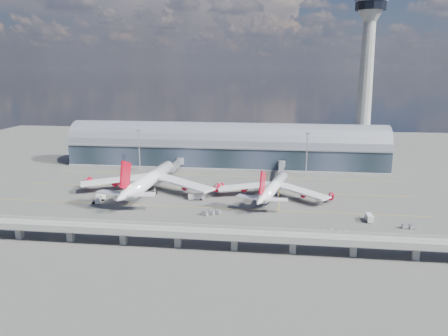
# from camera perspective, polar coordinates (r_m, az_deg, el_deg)

# --- Properties ---
(ground) EXTENTS (500.00, 500.00, 0.00)m
(ground) POSITION_cam_1_polar(r_m,az_deg,el_deg) (208.05, -2.50, -4.31)
(ground) COLOR #474744
(ground) RESTS_ON ground
(taxi_lines) EXTENTS (200.00, 80.12, 0.01)m
(taxi_lines) POSITION_cam_1_polar(r_m,az_deg,el_deg) (228.96, -1.55, -2.69)
(taxi_lines) COLOR gold
(taxi_lines) RESTS_ON ground
(terminal) EXTENTS (200.00, 30.00, 28.00)m
(terminal) POSITION_cam_1_polar(r_m,az_deg,el_deg) (280.39, 0.23, 2.59)
(terminal) COLOR #1C262F
(terminal) RESTS_ON ground
(control_tower) EXTENTS (19.00, 19.00, 103.00)m
(control_tower) POSITION_cam_1_polar(r_m,az_deg,el_deg) (283.30, 17.98, 10.29)
(control_tower) COLOR gray
(control_tower) RESTS_ON ground
(guideway) EXTENTS (220.00, 8.50, 7.20)m
(guideway) POSITION_cam_1_polar(r_m,az_deg,el_deg) (155.45, -6.06, -8.38)
(guideway) COLOR gray
(guideway) RESTS_ON ground
(floodlight_mast_left) EXTENTS (3.00, 0.70, 25.70)m
(floodlight_mast_left) POSITION_cam_1_polar(r_m,az_deg,el_deg) (268.94, -11.04, 2.41)
(floodlight_mast_left) COLOR gray
(floodlight_mast_left) RESTS_ON ground
(floodlight_mast_right) EXTENTS (3.00, 0.70, 25.70)m
(floodlight_mast_right) POSITION_cam_1_polar(r_m,az_deg,el_deg) (255.64, 10.76, 1.88)
(floodlight_mast_right) COLOR gray
(floodlight_mast_right) RESTS_ON ground
(airliner_left) EXTENTS (72.74, 76.42, 23.29)m
(airliner_left) POSITION_cam_1_polar(r_m,az_deg,el_deg) (222.61, -9.78, -1.56)
(airliner_left) COLOR white
(airliner_left) RESTS_ON ground
(airliner_right) EXTENTS (57.33, 60.00, 19.14)m
(airliner_right) POSITION_cam_1_polar(r_m,az_deg,el_deg) (212.55, 6.45, -2.61)
(airliner_right) COLOR white
(airliner_right) RESTS_ON ground
(jet_bridge_left) EXTENTS (4.40, 28.00, 7.25)m
(jet_bridge_left) POSITION_cam_1_polar(r_m,az_deg,el_deg) (262.40, -6.25, 0.43)
(jet_bridge_left) COLOR gray
(jet_bridge_left) RESTS_ON ground
(jet_bridge_right) EXTENTS (4.40, 32.00, 7.25)m
(jet_bridge_right) POSITION_cam_1_polar(r_m,az_deg,el_deg) (253.19, 7.51, -0.07)
(jet_bridge_right) COLOR gray
(jet_bridge_right) RESTS_ON ground
(service_truck_0) EXTENTS (4.68, 7.75, 3.05)m
(service_truck_0) POSITION_cam_1_polar(r_m,az_deg,el_deg) (213.48, -16.12, -3.93)
(service_truck_0) COLOR beige
(service_truck_0) RESTS_ON ground
(service_truck_1) EXTENTS (4.93, 3.77, 2.60)m
(service_truck_1) POSITION_cam_1_polar(r_m,az_deg,el_deg) (218.17, -15.77, -3.62)
(service_truck_1) COLOR beige
(service_truck_1) RESTS_ON ground
(service_truck_2) EXTENTS (8.01, 4.05, 2.79)m
(service_truck_2) POSITION_cam_1_polar(r_m,az_deg,el_deg) (210.11, -3.63, -3.74)
(service_truck_2) COLOR beige
(service_truck_2) RESTS_ON ground
(service_truck_3) EXTENTS (2.71, 6.21, 2.97)m
(service_truck_3) POSITION_cam_1_polar(r_m,az_deg,el_deg) (190.09, 18.43, -6.19)
(service_truck_3) COLOR beige
(service_truck_3) RESTS_ON ground
(service_truck_4) EXTENTS (2.83, 5.32, 3.01)m
(service_truck_4) POSITION_cam_1_polar(r_m,az_deg,el_deg) (221.81, 6.43, -2.87)
(service_truck_4) COLOR beige
(service_truck_4) RESTS_ON ground
(service_truck_5) EXTENTS (4.72, 5.75, 2.65)m
(service_truck_5) POSITION_cam_1_polar(r_m,az_deg,el_deg) (232.95, -11.95, -2.35)
(service_truck_5) COLOR beige
(service_truck_5) RESTS_ON ground
(cargo_train_0) EXTENTS (8.37, 4.97, 1.87)m
(cargo_train_0) POSITION_cam_1_polar(r_m,az_deg,el_deg) (188.50, -1.62, -5.84)
(cargo_train_0) COLOR gray
(cargo_train_0) RESTS_ON ground
(cargo_train_1) EXTENTS (10.52, 3.42, 1.73)m
(cargo_train_1) POSITION_cam_1_polar(r_m,az_deg,el_deg) (172.27, 14.34, -8.12)
(cargo_train_1) COLOR gray
(cargo_train_1) RESTS_ON ground
(cargo_train_2) EXTENTS (5.42, 2.28, 1.79)m
(cargo_train_2) POSITION_cam_1_polar(r_m,az_deg,el_deg) (187.20, 22.98, -7.05)
(cargo_train_2) COLOR gray
(cargo_train_2) RESTS_ON ground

